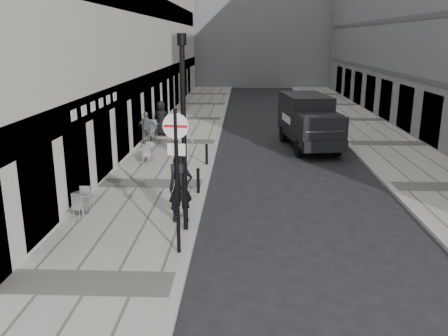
% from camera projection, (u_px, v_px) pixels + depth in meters
% --- Properties ---
extents(sidewalk, '(4.00, 60.00, 0.12)m').
position_uv_depth(sidewalk, '(179.00, 142.00, 25.51)').
color(sidewalk, '#99958B').
rests_on(sidewalk, ground).
extents(far_sidewalk, '(4.00, 60.00, 0.12)m').
position_uv_depth(far_sidewalk, '(386.00, 144.00, 25.09)').
color(far_sidewalk, '#99958B').
rests_on(far_sidewalk, ground).
extents(walking_man, '(0.86, 0.72, 2.03)m').
position_uv_depth(walking_man, '(181.00, 189.00, 14.14)').
color(walking_man, black).
rests_on(walking_man, sidewalk).
extents(sign_post, '(0.64, 0.14, 3.74)m').
position_uv_depth(sign_post, '(177.00, 163.00, 11.64)').
color(sign_post, black).
rests_on(sign_post, sidewalk).
extents(lamppost, '(0.25, 0.25, 5.48)m').
position_uv_depth(lamppost, '(184.00, 125.00, 12.95)').
color(lamppost, black).
rests_on(lamppost, sidewalk).
extents(bollard_near, '(0.11, 0.11, 0.85)m').
position_uv_depth(bollard_near, '(207.00, 155.00, 20.74)').
color(bollard_near, black).
rests_on(bollard_near, sidewalk).
extents(bollard_far, '(0.11, 0.11, 0.86)m').
position_uv_depth(bollard_far, '(198.00, 181.00, 16.88)').
color(bollard_far, black).
rests_on(bollard_far, sidewalk).
extents(panel_van, '(2.81, 5.87, 2.66)m').
position_uv_depth(panel_van, '(308.00, 119.00, 24.21)').
color(panel_van, black).
rests_on(panel_van, ground).
extents(cyclist, '(1.89, 0.90, 1.96)m').
position_uv_depth(cyclist, '(297.00, 126.00, 26.26)').
color(cyclist, black).
rests_on(cyclist, ground).
extents(pedestrian_a, '(1.00, 0.45, 1.68)m').
position_uv_depth(pedestrian_a, '(147.00, 128.00, 24.73)').
color(pedestrian_a, slate).
rests_on(pedestrian_a, sidewalk).
extents(pedestrian_b, '(1.44, 1.10, 1.97)m').
position_uv_depth(pedestrian_b, '(180.00, 135.00, 22.24)').
color(pedestrian_b, gray).
rests_on(pedestrian_b, sidewalk).
extents(pedestrian_c, '(1.05, 0.78, 1.95)m').
position_uv_depth(pedestrian_c, '(161.00, 118.00, 26.82)').
color(pedestrian_c, black).
rests_on(pedestrian_c, sidewalk).
extents(cafe_table_near, '(0.63, 1.41, 0.80)m').
position_uv_depth(cafe_table_near, '(82.00, 202.00, 14.82)').
color(cafe_table_near, silver).
rests_on(cafe_table_near, sidewalk).
extents(cafe_table_mid, '(0.63, 1.43, 0.82)m').
position_uv_depth(cafe_table_mid, '(148.00, 152.00, 21.24)').
color(cafe_table_mid, silver).
rests_on(cafe_table_mid, sidewalk).
extents(cafe_table_far, '(0.73, 1.65, 0.94)m').
position_uv_depth(cafe_table_far, '(152.00, 129.00, 26.27)').
color(cafe_table_far, silver).
rests_on(cafe_table_far, sidewalk).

